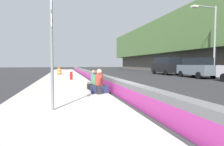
{
  "coord_description": "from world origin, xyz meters",
  "views": [
    {
      "loc": [
        -7.18,
        2.6,
        1.62
      ],
      "look_at": [
        7.43,
        -1.42,
        0.82
      ],
      "focal_mm": 28.13,
      "sensor_mm": 36.0,
      "label": 1
    }
  ],
  "objects_px": {
    "seated_person_middle": "(95,83)",
    "street_lamp": "(211,35)",
    "route_sign_post": "(52,45)",
    "fire_hydrant": "(71,75)",
    "seated_person_rear": "(94,82)",
    "seated_person_foreground": "(99,85)",
    "parked_car_third": "(196,68)",
    "parked_car_fourth": "(165,66)",
    "construction_barrel": "(59,71)",
    "backpack": "(99,90)"
  },
  "relations": [
    {
      "from": "route_sign_post",
      "to": "construction_barrel",
      "type": "distance_m",
      "value": 19.39
    },
    {
      "from": "construction_barrel",
      "to": "parked_car_fourth",
      "type": "bearing_deg",
      "value": -97.49
    },
    {
      "from": "seated_person_foreground",
      "to": "backpack",
      "type": "height_order",
      "value": "seated_person_foreground"
    },
    {
      "from": "seated_person_foreground",
      "to": "seated_person_middle",
      "type": "xyz_separation_m",
      "value": [
        1.16,
        0.01,
        -0.03
      ]
    },
    {
      "from": "seated_person_middle",
      "to": "seated_person_rear",
      "type": "xyz_separation_m",
      "value": [
        1.17,
        -0.1,
        -0.01
      ]
    },
    {
      "from": "fire_hydrant",
      "to": "backpack",
      "type": "bearing_deg",
      "value": -173.13
    },
    {
      "from": "seated_person_rear",
      "to": "parked_car_fourth",
      "type": "distance_m",
      "value": 17.57
    },
    {
      "from": "route_sign_post",
      "to": "fire_hydrant",
      "type": "bearing_deg",
      "value": -5.27
    },
    {
      "from": "parked_car_third",
      "to": "parked_car_fourth",
      "type": "bearing_deg",
      "value": 0.95
    },
    {
      "from": "route_sign_post",
      "to": "fire_hydrant",
      "type": "relative_size",
      "value": 4.09
    },
    {
      "from": "seated_person_rear",
      "to": "parked_car_fourth",
      "type": "xyz_separation_m",
      "value": [
        11.99,
        -12.82,
        0.88
      ]
    },
    {
      "from": "fire_hydrant",
      "to": "construction_barrel",
      "type": "bearing_deg",
      "value": 8.46
    },
    {
      "from": "backpack",
      "to": "street_lamp",
      "type": "height_order",
      "value": "street_lamp"
    },
    {
      "from": "route_sign_post",
      "to": "fire_hydrant",
      "type": "height_order",
      "value": "route_sign_post"
    },
    {
      "from": "seated_person_middle",
      "to": "street_lamp",
      "type": "distance_m",
      "value": 15.53
    },
    {
      "from": "backpack",
      "to": "construction_barrel",
      "type": "distance_m",
      "value": 16.93
    },
    {
      "from": "seated_person_rear",
      "to": "backpack",
      "type": "height_order",
      "value": "seated_person_rear"
    },
    {
      "from": "seated_person_middle",
      "to": "fire_hydrant",
      "type": "bearing_deg",
      "value": 9.29
    },
    {
      "from": "seated_person_middle",
      "to": "seated_person_rear",
      "type": "relative_size",
      "value": 1.04
    },
    {
      "from": "fire_hydrant",
      "to": "seated_person_rear",
      "type": "bearing_deg",
      "value": -167.84
    },
    {
      "from": "construction_barrel",
      "to": "parked_car_third",
      "type": "xyz_separation_m",
      "value": [
        -8.23,
        -15.38,
        0.56
      ]
    },
    {
      "from": "seated_person_foreground",
      "to": "street_lamp",
      "type": "xyz_separation_m",
      "value": [
        6.88,
        -13.77,
        4.28
      ]
    },
    {
      "from": "seated_person_middle",
      "to": "parked_car_fourth",
      "type": "relative_size",
      "value": 0.22
    },
    {
      "from": "parked_car_third",
      "to": "backpack",
      "type": "bearing_deg",
      "value": 123.09
    },
    {
      "from": "seated_person_middle",
      "to": "seated_person_rear",
      "type": "bearing_deg",
      "value": -4.66
    },
    {
      "from": "fire_hydrant",
      "to": "seated_person_rear",
      "type": "height_order",
      "value": "seated_person_rear"
    },
    {
      "from": "construction_barrel",
      "to": "route_sign_post",
      "type": "bearing_deg",
      "value": -179.25
    },
    {
      "from": "seated_person_foreground",
      "to": "parked_car_fourth",
      "type": "xyz_separation_m",
      "value": [
        14.32,
        -12.91,
        0.84
      ]
    },
    {
      "from": "seated_person_middle",
      "to": "parked_car_third",
      "type": "bearing_deg",
      "value": -61.97
    },
    {
      "from": "route_sign_post",
      "to": "seated_person_middle",
      "type": "distance_m",
      "value": 4.97
    },
    {
      "from": "construction_barrel",
      "to": "parked_car_third",
      "type": "relative_size",
      "value": 0.2
    },
    {
      "from": "route_sign_post",
      "to": "street_lamp",
      "type": "distance_m",
      "value": 18.87
    },
    {
      "from": "route_sign_post",
      "to": "seated_person_rear",
      "type": "bearing_deg",
      "value": -22.41
    },
    {
      "from": "route_sign_post",
      "to": "parked_car_fourth",
      "type": "distance_m",
      "value": 22.94
    },
    {
      "from": "fire_hydrant",
      "to": "backpack",
      "type": "relative_size",
      "value": 2.2
    },
    {
      "from": "parked_car_third",
      "to": "street_lamp",
      "type": "bearing_deg",
      "value": -148.13
    },
    {
      "from": "seated_person_middle",
      "to": "route_sign_post",
      "type": "bearing_deg",
      "value": 153.18
    },
    {
      "from": "backpack",
      "to": "seated_person_foreground",
      "type": "bearing_deg",
      "value": -12.51
    },
    {
      "from": "construction_barrel",
      "to": "street_lamp",
      "type": "height_order",
      "value": "street_lamp"
    },
    {
      "from": "seated_person_rear",
      "to": "parked_car_fourth",
      "type": "bearing_deg",
      "value": -46.92
    },
    {
      "from": "backpack",
      "to": "parked_car_fourth",
      "type": "bearing_deg",
      "value": -41.37
    },
    {
      "from": "seated_person_rear",
      "to": "parked_car_third",
      "type": "relative_size",
      "value": 0.22
    },
    {
      "from": "seated_person_rear",
      "to": "street_lamp",
      "type": "relative_size",
      "value": 0.14
    },
    {
      "from": "fire_hydrant",
      "to": "seated_person_rear",
      "type": "xyz_separation_m",
      "value": [
        -5.54,
        -1.19,
        -0.12
      ]
    },
    {
      "from": "seated_person_middle",
      "to": "parked_car_third",
      "type": "xyz_separation_m",
      "value": [
        6.93,
        -13.02,
        0.7
      ]
    },
    {
      "from": "fire_hydrant",
      "to": "street_lamp",
      "type": "relative_size",
      "value": 0.11
    },
    {
      "from": "parked_car_third",
      "to": "parked_car_fourth",
      "type": "xyz_separation_m",
      "value": [
        6.23,
        0.1,
        0.17
      ]
    },
    {
      "from": "fire_hydrant",
      "to": "seated_person_foreground",
      "type": "relative_size",
      "value": 0.73
    },
    {
      "from": "fire_hydrant",
      "to": "backpack",
      "type": "distance_m",
      "value": 8.39
    },
    {
      "from": "parked_car_third",
      "to": "seated_person_middle",
      "type": "bearing_deg",
      "value": 118.03
    }
  ]
}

